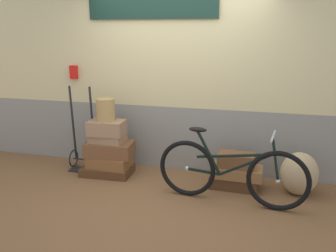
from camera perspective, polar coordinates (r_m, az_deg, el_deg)
The scene contains 14 objects.
ground at distance 4.74m, azimuth -0.71°, elevation -10.42°, with size 10.16×5.20×0.06m, color brown.
station_building at distance 5.15m, azimuth 1.97°, elevation 7.25°, with size 8.16×0.74×2.62m.
suitcase_0 at distance 5.26m, azimuth -9.65°, elevation -6.98°, with size 0.70×0.45×0.12m, color #4C2D19.
suitcase_1 at distance 5.20m, azimuth -9.32°, elevation -5.58°, with size 0.58×0.41×0.16m, color brown.
suitcase_2 at distance 5.16m, azimuth -9.33°, elevation -3.65°, with size 0.66×0.41×0.20m, color brown.
suitcase_3 at distance 5.12m, azimuth -9.63°, elevation -1.92°, with size 0.47×0.34×0.12m, color #937051.
suitcase_4 at distance 5.06m, azimuth -9.78°, elevation -0.27°, with size 0.49×0.33×0.20m, color #937051.
suitcase_5 at distance 4.84m, azimuth 10.53°, elevation -8.72°, with size 0.62×0.36×0.16m, color #4C2D19.
suitcase_6 at distance 4.76m, azimuth 11.00°, elevation -7.21°, with size 0.64×0.34×0.14m, color olive.
suitcase_7 at distance 4.69m, azimuth 10.90°, elevation -5.40°, with size 0.46×0.26×0.19m, color brown.
wicker_basket at distance 5.00m, azimuth -9.97°, elevation 2.58°, with size 0.25×0.25×0.31m, color #A8844C.
luggage_trolley at distance 5.47m, azimuth -13.38°, elevation -3.62°, with size 0.40×0.35×1.25m.
burlap_sack at distance 4.77m, azimuth 20.28°, elevation -7.18°, with size 0.46×0.39×0.55m, color tan.
bicycle at distance 4.30m, azimuth 9.93°, elevation -7.41°, with size 1.79×0.46×0.90m.
Camera 1 is at (1.19, -4.12, 1.97)m, focal length 38.04 mm.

